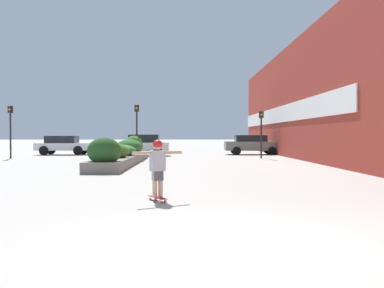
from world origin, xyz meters
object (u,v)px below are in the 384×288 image
at_px(car_center_right, 347,145).
at_px(car_rightmost, 252,144).
at_px(car_leftmost, 64,145).
at_px(car_center_left, 143,145).
at_px(traffic_light_right, 261,126).
at_px(skateboarder, 158,162).
at_px(traffic_light_left, 137,122).
at_px(traffic_light_far_left, 10,123).
at_px(skateboard, 158,198).

height_order(car_center_right, car_rightmost, car_rightmost).
xyz_separation_m(car_leftmost, car_center_left, (6.45, -1.85, 0.03)).
bearing_deg(car_leftmost, traffic_light_right, 68.55).
height_order(skateboarder, car_center_right, car_center_right).
relative_size(traffic_light_left, traffic_light_right, 1.14).
distance_m(car_leftmost, car_center_right, 22.28).
distance_m(car_center_right, car_rightmost, 7.32).
height_order(car_center_right, traffic_light_left, traffic_light_left).
xyz_separation_m(car_center_right, traffic_light_right, (-7.59, -4.99, 1.37)).
distance_m(skateboarder, traffic_light_far_left, 21.46).
relative_size(skateboard, traffic_light_far_left, 0.21).
bearing_deg(skateboarder, car_center_right, 30.87).
bearing_deg(skateboarder, traffic_light_right, 43.34).
bearing_deg(traffic_light_left, car_center_left, 89.50).
distance_m(skateboard, traffic_light_left, 18.96).
relative_size(car_center_right, traffic_light_right, 1.44).
xyz_separation_m(car_center_left, car_rightmost, (8.57, 2.12, -0.01)).
xyz_separation_m(car_leftmost, car_center_right, (22.27, -0.78, -0.01)).
relative_size(skateboarder, traffic_light_right, 0.43).
bearing_deg(traffic_light_right, skateboarder, -107.16).
distance_m(skateboard, car_center_left, 22.34).
distance_m(skateboard, car_leftmost, 25.68).
xyz_separation_m(car_rightmost, traffic_light_left, (-8.60, -5.66, 1.61)).
bearing_deg(traffic_light_left, skateboard, -81.98).
height_order(car_leftmost, traffic_light_left, traffic_light_left).
bearing_deg(car_center_left, car_center_right, -86.13).
relative_size(skateboard, car_leftmost, 0.17).
relative_size(car_leftmost, car_center_left, 1.06).
relative_size(car_center_right, car_rightmost, 1.01).
bearing_deg(skateboarder, car_rightmost, 46.68).
bearing_deg(car_center_left, traffic_light_left, 179.50).
bearing_deg(car_rightmost, traffic_light_left, -56.64).
distance_m(traffic_light_left, traffic_light_far_left, 8.30).
bearing_deg(traffic_light_right, traffic_light_left, 177.46).
bearing_deg(skateboard, car_leftmost, 81.12).
xyz_separation_m(car_center_left, traffic_light_far_left, (-8.33, -3.76, 1.54)).
distance_m(car_rightmost, traffic_light_left, 10.43).
distance_m(car_center_left, car_rightmost, 8.83).
bearing_deg(car_center_right, car_leftmost, 87.99).
xyz_separation_m(car_center_left, car_center_right, (15.82, 1.07, -0.04)).
xyz_separation_m(skateboard, skateboarder, (0.00, -0.00, 0.83)).
bearing_deg(traffic_light_right, traffic_light_far_left, 179.48).
relative_size(skateboarder, traffic_light_far_left, 0.38).
bearing_deg(traffic_light_left, car_leftmost, 139.90).
relative_size(skateboard, traffic_light_right, 0.23).
relative_size(skateboarder, car_rightmost, 0.30).
height_order(skateboarder, traffic_light_left, traffic_light_left).
bearing_deg(skateboard, car_center_right, 30.87).
bearing_deg(traffic_light_left, skateboarder, -81.98).
distance_m(traffic_light_left, traffic_light_right, 8.28).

